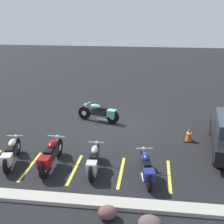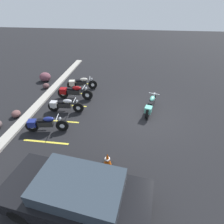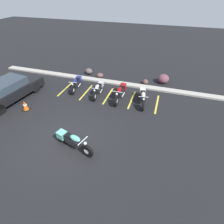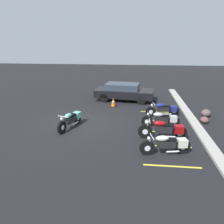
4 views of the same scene
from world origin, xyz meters
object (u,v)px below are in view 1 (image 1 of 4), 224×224
parked_bike_2 (50,155)px  parked_bike_3 (11,153)px  traffic_cone (189,135)px  landscape_rock_0 (108,213)px  motorcycle_teal_featured (100,113)px  parked_bike_1 (94,160)px  parked_bike_0 (146,167)px

parked_bike_2 → parked_bike_3: (1.43, -0.06, -0.03)m
parked_bike_2 → traffic_cone: bearing=-59.2°
parked_bike_3 → traffic_cone: (-6.34, -2.85, -0.15)m
parked_bike_2 → landscape_rock_0: parked_bike_2 is taller
parked_bike_3 → motorcycle_teal_featured: bearing=-37.6°
parked_bike_1 → parked_bike_2: (1.51, -0.05, 0.05)m
motorcycle_teal_featured → parked_bike_3: motorcycle_teal_featured is taller
motorcycle_teal_featured → landscape_rock_0: motorcycle_teal_featured is taller
parked_bike_0 → landscape_rock_0: bearing=146.6°
parked_bike_0 → traffic_cone: (-1.66, -3.25, -0.14)m
parked_bike_1 → parked_bike_2: parked_bike_2 is taller
parked_bike_0 → parked_bike_1: (1.75, -0.29, -0.00)m
motorcycle_teal_featured → parked_bike_1: size_ratio=1.04×
parked_bike_3 → traffic_cone: bearing=-76.6°
parked_bike_0 → parked_bike_1: 1.77m
parked_bike_2 → parked_bike_3: size_ratio=1.09×
parked_bike_2 → parked_bike_3: bearing=87.9°
parked_bike_0 → motorcycle_teal_featured: bearing=15.3°
parked_bike_0 → parked_bike_3: parked_bike_3 is taller
motorcycle_teal_featured → traffic_cone: size_ratio=3.40×
parked_bike_3 → parked_bike_0: bearing=-105.6°
parked_bike_0 → parked_bike_3: bearing=75.6°
landscape_rock_0 → traffic_cone: 5.94m
parked_bike_1 → traffic_cone: (-3.40, -2.95, -0.13)m
motorcycle_teal_featured → parked_bike_2: parked_bike_2 is taller
parked_bike_2 → motorcycle_teal_featured: bearing=-10.9°
parked_bike_2 → parked_bike_3: parked_bike_2 is taller
parked_bike_0 → parked_bike_2: size_ratio=0.90×
landscape_rock_0 → parked_bike_1: bearing=-71.2°
landscape_rock_0 → traffic_cone: (-2.59, -5.35, 0.11)m
parked_bike_1 → landscape_rock_0: size_ratio=3.95×
motorcycle_teal_featured → landscape_rock_0: bearing=116.9°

